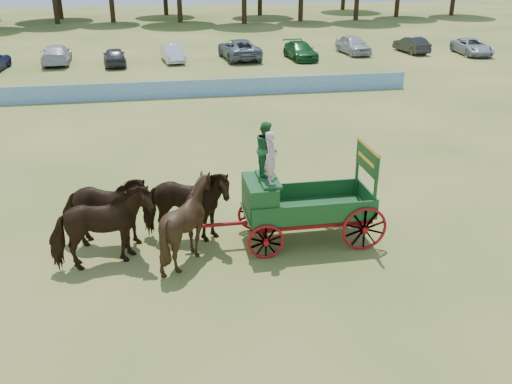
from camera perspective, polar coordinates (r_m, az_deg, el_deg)
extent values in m
plane|color=#A48C4A|center=(19.01, 3.00, -3.08)|extent=(160.00, 160.00, 0.00)
imported|color=#321F0E|center=(16.52, -15.16, -3.54)|extent=(3.07, 1.96, 2.40)
imported|color=#321F0E|center=(17.51, -14.92, -1.94)|extent=(3.06, 1.91, 2.40)
imported|color=#321F0E|center=(16.45, -6.82, -2.96)|extent=(2.56, 2.38, 2.40)
imported|color=#321F0E|center=(17.44, -7.07, -1.40)|extent=(3.06, 1.91, 2.40)
cube|color=maroon|center=(17.43, 0.38, -3.40)|extent=(0.12, 2.00, 0.12)
cube|color=maroon|center=(18.17, 9.73, -2.60)|extent=(0.12, 2.00, 0.12)
cube|color=maroon|center=(17.22, 5.65, -3.44)|extent=(3.80, 0.10, 0.12)
cube|color=maroon|center=(18.17, 4.72, -1.91)|extent=(3.80, 0.10, 0.12)
cube|color=maroon|center=(17.24, -2.56, -3.19)|extent=(2.80, 0.09, 0.09)
cube|color=#194B1D|center=(17.57, 5.20, -1.84)|extent=(3.80, 1.80, 0.10)
cube|color=#194B1D|center=(16.68, 6.02, -2.16)|extent=(3.80, 0.06, 0.55)
cube|color=#194B1D|center=(18.22, 4.52, 0.17)|extent=(3.80, 0.06, 0.55)
cube|color=#194B1D|center=(18.01, 11.02, -0.49)|extent=(0.06, 1.80, 0.55)
cube|color=#194B1D|center=(17.03, 0.39, -0.54)|extent=(0.85, 1.70, 1.05)
cube|color=#194B1D|center=(16.85, 1.23, 1.29)|extent=(0.55, 1.50, 0.08)
cube|color=#194B1D|center=(17.05, -0.86, -1.25)|extent=(0.10, 1.60, 0.65)
cube|color=#194B1D|center=(17.20, -0.27, -2.12)|extent=(0.55, 1.60, 0.06)
cube|color=#194B1D|center=(17.05, 11.87, 0.43)|extent=(0.08, 0.08, 1.80)
cube|color=#194B1D|center=(18.43, 10.08, 2.32)|extent=(0.08, 0.08, 1.80)
cube|color=#194B1D|center=(17.53, 11.09, 3.23)|extent=(0.07, 1.75, 0.75)
cube|color=gold|center=(17.40, 11.19, 4.47)|extent=(0.08, 1.80, 0.09)
cube|color=gold|center=(17.51, 10.96, 3.23)|extent=(0.02, 1.30, 0.12)
torus|color=maroon|center=(16.63, 0.99, -5.00)|extent=(1.09, 0.09, 1.09)
torus|color=maroon|center=(18.29, -0.16, -2.23)|extent=(1.09, 0.09, 1.09)
torus|color=maroon|center=(17.33, 10.79, -3.64)|extent=(1.39, 0.09, 1.39)
torus|color=maroon|center=(18.94, 8.81, -1.11)|extent=(1.39, 0.09, 1.39)
imported|color=beige|center=(16.24, 1.50, 3.49)|extent=(0.37, 0.56, 1.54)
imported|color=#225D2F|center=(16.88, 1.02, 4.39)|extent=(0.61, 0.78, 1.61)
cube|color=#1F60AB|center=(35.59, -5.22, 10.30)|extent=(26.00, 0.08, 1.05)
imported|color=silver|center=(48.64, -19.33, 12.86)|extent=(2.35, 5.23, 1.49)
imported|color=#333338|center=(46.59, -13.96, 13.00)|extent=(2.01, 4.23, 1.40)
imported|color=silver|center=(47.41, -8.33, 13.57)|extent=(1.95, 4.28, 1.36)
imported|color=slate|center=(48.16, -1.70, 14.10)|extent=(3.17, 6.03, 1.62)
imported|color=#144C1E|center=(48.22, 4.46, 13.91)|extent=(2.25, 4.87, 1.38)
imported|color=#B2B2B7|center=(51.32, 9.69, 14.32)|extent=(2.22, 4.71, 1.56)
imported|color=#262628|center=(53.01, 15.29, 14.02)|extent=(1.90, 4.28, 1.37)
imported|color=#999EA5|center=(53.58, 20.81, 13.44)|extent=(2.67, 5.05, 1.35)
cylinder|color=#382314|center=(75.53, -19.49, 17.57)|extent=(0.60, 0.60, 5.29)
cylinder|color=#382314|center=(75.33, -14.24, 17.85)|extent=(0.60, 0.60, 4.56)
cylinder|color=#382314|center=(73.78, -7.68, 18.37)|extent=(0.60, 0.60, 4.93)
cylinder|color=#382314|center=(72.00, -1.19, 18.42)|extent=(0.60, 0.60, 4.88)
cylinder|color=#382314|center=(74.90, 4.51, 18.34)|extent=(0.60, 0.60, 4.34)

